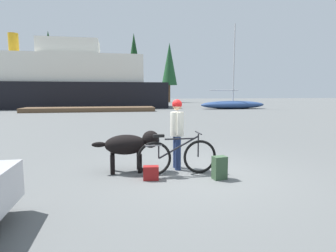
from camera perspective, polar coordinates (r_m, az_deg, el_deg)
The scene contains 12 objects.
ground_plane at distance 6.35m, azimuth 5.29°, elevation -9.69°, with size 160.00×160.00×0.00m, color #595B5B.
bicycle at distance 6.16m, azimuth 1.82°, elevation -6.28°, with size 1.79×0.44×0.93m.
person_cyclist at distance 6.53m, azimuth 1.86°, elevation -0.37°, with size 0.32×0.53×1.65m.
dog at distance 6.39m, azimuth -7.71°, elevation -3.78°, with size 1.52×0.53×0.94m.
backpack at distance 5.97m, azimuth 10.52°, elevation -8.42°, with size 0.28×0.20×0.49m, color #334C33.
handbag_pannier at distance 5.86m, azimuth -3.52°, elevation -9.61°, with size 0.32×0.18×0.29m, color maroon.
dock_pier at distance 28.18m, azimuth -15.65°, elevation 3.31°, with size 12.37×2.84×0.40m, color brown.
ferry_boat at distance 36.48m, azimuth -23.45°, elevation 8.17°, with size 28.19×7.67×8.60m.
sailboat_moored at distance 32.44m, azimuth 13.16°, elevation 4.36°, with size 7.54×2.11×9.35m.
pine_tree_far_left at distance 52.24m, azimuth -23.18°, elevation 12.32°, with size 3.50×3.50×12.13m.
pine_tree_center at distance 51.01m, azimuth -6.98°, elevation 13.52°, with size 2.98×2.98×12.26m.
pine_tree_far_right at distance 53.15m, azimuth 0.29°, elevation 12.59°, with size 2.90×2.90×11.07m.
Camera 1 is at (-1.68, -5.85, 1.80)m, focal length 29.69 mm.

